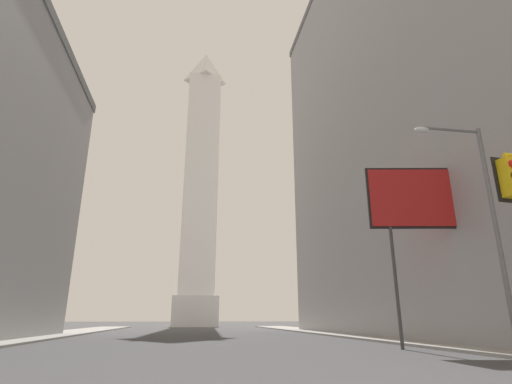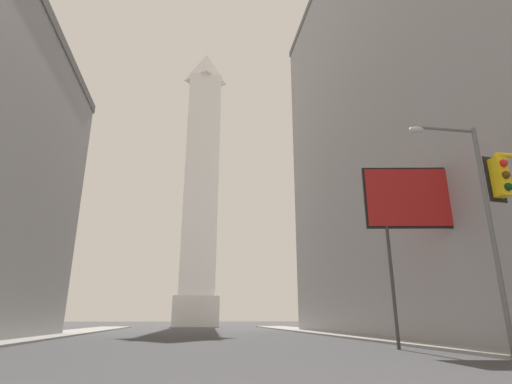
% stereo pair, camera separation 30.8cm
% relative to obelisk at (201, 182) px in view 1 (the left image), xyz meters
% --- Properties ---
extents(sidewalk_right, '(5.00, 91.45, 0.15)m').
position_rel_obelisk_xyz_m(sidewalk_right, '(13.33, -48.77, -28.03)').
color(sidewalk_right, gray).
rests_on(sidewalk_right, ground_plane).
extents(building_right, '(22.63, 45.42, 42.26)m').
position_rel_obelisk_xyz_m(building_right, '(24.08, -47.86, -6.97)').
color(building_right, '#9E9EA0').
rests_on(building_right, ground_plane).
extents(obelisk, '(8.30, 8.30, 58.82)m').
position_rel_obelisk_xyz_m(obelisk, '(0.00, 0.00, 0.00)').
color(obelisk, silver).
rests_on(obelisk, ground_plane).
extents(street_lamp, '(3.07, 0.36, 9.29)m').
position_rel_obelisk_xyz_m(street_lamp, '(10.11, -64.04, -22.48)').
color(street_lamp, slate).
rests_on(street_lamp, ground_plane).
extents(billboard_sign, '(6.74, 1.36, 9.72)m').
position_rel_obelisk_xyz_m(billboard_sign, '(11.60, -58.29, -20.39)').
color(billboard_sign, '#3F3F42').
rests_on(billboard_sign, ground_plane).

